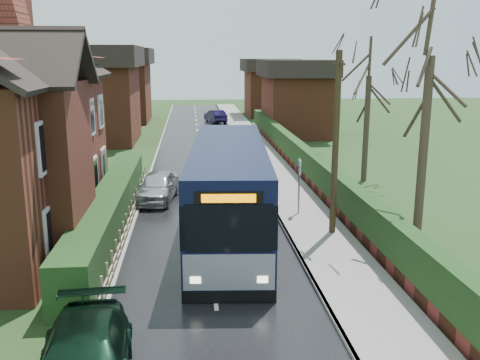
{
  "coord_description": "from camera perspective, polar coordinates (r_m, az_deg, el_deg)",
  "views": [
    {
      "loc": [
        -0.61,
        -16.04,
        6.83
      ],
      "look_at": [
        1.39,
        5.47,
        1.8
      ],
      "focal_mm": 40.0,
      "sensor_mm": 36.0,
      "label": 1
    }
  ],
  "objects": [
    {
      "name": "kerb_left",
      "position": [
        27.02,
        -10.33,
        -1.64
      ],
      "size": [
        0.12,
        100.0,
        0.1
      ],
      "primitive_type": "cube",
      "color": "gray",
      "rests_on": "ground"
    },
    {
      "name": "ground",
      "position": [
        17.45,
        -2.94,
        -9.96
      ],
      "size": [
        140.0,
        140.0,
        0.0
      ],
      "primitive_type": "plane",
      "color": "#233F1B",
      "rests_on": "ground"
    },
    {
      "name": "right_wall_hedge",
      "position": [
        27.44,
        8.32,
        0.74
      ],
      "size": [
        0.6,
        50.0,
        1.8
      ],
      "color": "brown",
      "rests_on": "ground"
    },
    {
      "name": "bus",
      "position": [
        20.36,
        -1.19,
        -1.27
      ],
      "size": [
        3.54,
        11.96,
        3.58
      ],
      "rotation": [
        0.0,
        0.0,
        -0.07
      ],
      "color": "black",
      "rests_on": "ground"
    },
    {
      "name": "tree_right_near",
      "position": [
        20.27,
        19.79,
        13.71
      ],
      "size": [
        4.53,
        4.53,
        9.78
      ],
      "color": "#392C22",
      "rests_on": "ground"
    },
    {
      "name": "front_hedge",
      "position": [
        22.14,
        -13.68,
        -3.08
      ],
      "size": [
        1.2,
        16.0,
        1.6
      ],
      "primitive_type": "cube",
      "color": "#1B3213",
      "rests_on": "ground"
    },
    {
      "name": "car_distant",
      "position": [
        56.4,
        -2.64,
        6.82
      ],
      "size": [
        2.38,
        4.24,
        1.32
      ],
      "primitive_type": "imported",
      "rotation": [
        0.0,
        0.0,
        3.4
      ],
      "color": "black",
      "rests_on": "ground"
    },
    {
      "name": "kerb_right",
      "position": [
        27.15,
        2.6,
        -1.32
      ],
      "size": [
        0.12,
        100.0,
        0.14
      ],
      "primitive_type": "cube",
      "color": "gray",
      "rests_on": "ground"
    },
    {
      "name": "picket_fence",
      "position": [
        22.14,
        -11.7,
        -3.93
      ],
      "size": [
        0.1,
        16.0,
        0.9
      ],
      "primitive_type": null,
      "color": "tan",
      "rests_on": "ground"
    },
    {
      "name": "pavement",
      "position": [
        27.34,
        5.09,
        -1.26
      ],
      "size": [
        2.5,
        100.0,
        0.14
      ],
      "primitive_type": "cube",
      "color": "slate",
      "rests_on": "ground"
    },
    {
      "name": "bus_stop_sign",
      "position": [
        23.1,
        6.33,
        0.15
      ],
      "size": [
        0.07,
        0.38,
        2.55
      ],
      "rotation": [
        0.0,
        0.0,
        0.01
      ],
      "color": "slate",
      "rests_on": "ground"
    },
    {
      "name": "telegraph_pole",
      "position": [
        20.4,
        10.16,
        3.69
      ],
      "size": [
        0.25,
        0.91,
        7.05
      ],
      "rotation": [
        0.0,
        0.0,
        0.19
      ],
      "color": "black",
      "rests_on": "ground"
    },
    {
      "name": "car_silver",
      "position": [
        26.01,
        -8.8,
        -0.69
      ],
      "size": [
        2.24,
        4.3,
        1.4
      ],
      "primitive_type": "imported",
      "rotation": [
        0.0,
        0.0,
        -0.15
      ],
      "color": "silver",
      "rests_on": "ground"
    },
    {
      "name": "tree_right_far",
      "position": [
        30.0,
        13.65,
        11.49
      ],
      "size": [
        4.28,
        4.28,
        8.26
      ],
      "color": "#34281E",
      "rests_on": "ground"
    },
    {
      "name": "tree_house_side",
      "position": [
        35.6,
        -22.94,
        13.47
      ],
      "size": [
        4.52,
        4.52,
        10.27
      ],
      "color": "#3E2E25",
      "rests_on": "ground"
    },
    {
      "name": "road",
      "position": [
        26.93,
        -3.85,
        -1.59
      ],
      "size": [
        6.0,
        100.0,
        0.02
      ],
      "primitive_type": "cube",
      "color": "black",
      "rests_on": "ground"
    }
  ]
}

